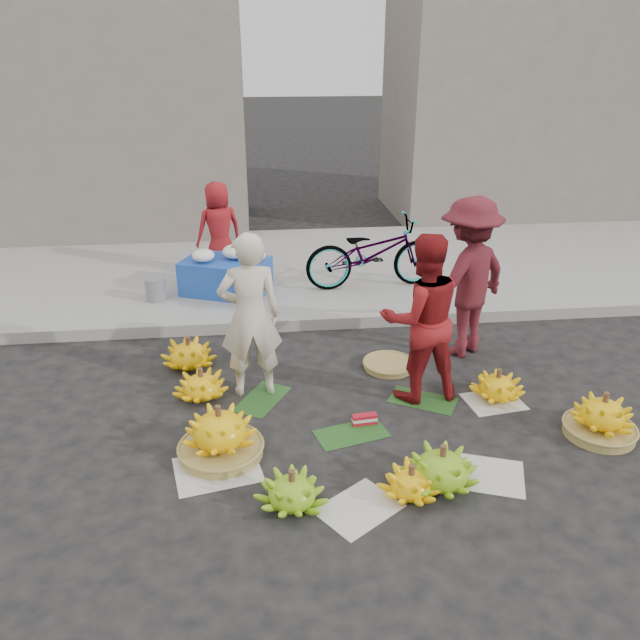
{
  "coord_description": "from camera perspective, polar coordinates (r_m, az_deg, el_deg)",
  "views": [
    {
      "loc": [
        -0.91,
        -4.94,
        3.27
      ],
      "look_at": [
        -0.28,
        0.82,
        0.7
      ],
      "focal_mm": 35.0,
      "sensor_mm": 36.0,
      "label": 1
    }
  ],
  "objects": [
    {
      "name": "curb",
      "position": [
        7.87,
        0.93,
        -0.03
      ],
      "size": [
        40.0,
        0.25,
        0.15
      ],
      "primitive_type": "cube",
      "color": "gray",
      "rests_on": "ground"
    },
    {
      "name": "flower_table",
      "position": [
        8.65,
        -8.56,
        4.19
      ],
      "size": [
        1.31,
        1.07,
        0.65
      ],
      "rotation": [
        0.0,
        0.0,
        -0.38
      ],
      "color": "#1943A5",
      "rests_on": "sidewalk"
    },
    {
      "name": "flower_vendor",
      "position": [
        9.28,
        -9.23,
        8.22
      ],
      "size": [
        0.79,
        0.66,
        1.37
      ],
      "primitive_type": "imported",
      "rotation": [
        0.0,
        0.0,
        3.53
      ],
      "color": "#A11819",
      "rests_on": "sidewalk"
    },
    {
      "name": "man_striped",
      "position": [
        7.09,
        13.34,
        3.77
      ],
      "size": [
        1.35,
        1.18,
        1.81
      ],
      "primitive_type": "imported",
      "rotation": [
        0.0,
        0.0,
        3.69
      ],
      "color": "maroon",
      "rests_on": "ground"
    },
    {
      "name": "vendor_red",
      "position": [
        6.09,
        9.25,
        0.15
      ],
      "size": [
        0.89,
        0.72,
        1.7
      ],
      "primitive_type": "imported",
      "rotation": [
        0.0,
        0.0,
        3.24
      ],
      "color": "#A11819",
      "rests_on": "ground"
    },
    {
      "name": "building_right",
      "position": [
        13.77,
        17.98,
        19.64
      ],
      "size": [
        5.0,
        3.0,
        5.0
      ],
      "primitive_type": "cube",
      "color": "gray",
      "rests_on": "sidewalk"
    },
    {
      "name": "banana_bunch_2",
      "position": [
        5.21,
        11.06,
        -13.14
      ],
      "size": [
        0.63,
        0.63,
        0.38
      ],
      "rotation": [
        0.0,
        0.0,
        0.04
      ],
      "color": "#63A417",
      "rests_on": "ground"
    },
    {
      "name": "sidewalk",
      "position": [
        9.82,
        -0.59,
        4.84
      ],
      "size": [
        40.0,
        4.0,
        0.12
      ],
      "primitive_type": "cube",
      "color": "gray",
      "rests_on": "ground"
    },
    {
      "name": "ground",
      "position": [
        5.99,
        3.56,
        -9.22
      ],
      "size": [
        80.0,
        80.0,
        0.0
      ],
      "primitive_type": "plane",
      "color": "black",
      "rests_on": "ground"
    },
    {
      "name": "building_left",
      "position": [
        12.59,
        -21.35,
        16.59
      ],
      "size": [
        6.0,
        3.0,
        4.0
      ],
      "primitive_type": "cube",
      "color": "gray",
      "rests_on": "sidewalk"
    },
    {
      "name": "banana_bunch_0",
      "position": [
        5.5,
        -9.15,
        -10.22
      ],
      "size": [
        0.73,
        0.73,
        0.49
      ],
      "rotation": [
        0.0,
        0.0,
        0.03
      ],
      "color": "olive",
      "rests_on": "ground"
    },
    {
      "name": "bicycle",
      "position": [
        8.74,
        4.85,
        6.15
      ],
      "size": [
        0.8,
        1.94,
        1.0
      ],
      "primitive_type": "imported",
      "rotation": [
        0.0,
        0.0,
        1.65
      ],
      "color": "gray",
      "rests_on": "sidewalk"
    },
    {
      "name": "banana_bunch_5",
      "position": [
        6.52,
        15.93,
        -5.8
      ],
      "size": [
        0.58,
        0.58,
        0.32
      ],
      "rotation": [
        0.0,
        0.0,
        0.18
      ],
      "color": "yellow",
      "rests_on": "ground"
    },
    {
      "name": "basket_spare",
      "position": [
        6.93,
        6.29,
        -4.1
      ],
      "size": [
        0.66,
        0.66,
        0.06
      ],
      "primitive_type": "cylinder",
      "rotation": [
        0.0,
        0.0,
        0.23
      ],
      "color": "olive",
      "rests_on": "ground"
    },
    {
      "name": "newspaper_scatter",
      "position": [
        5.35,
        5.02,
        -13.84
      ],
      "size": [
        3.2,
        1.8,
        0.0
      ],
      "primitive_type": null,
      "color": "silver",
      "rests_on": "ground"
    },
    {
      "name": "vendor_cream",
      "position": [
        6.11,
        -6.41,
        0.36
      ],
      "size": [
        0.65,
        0.45,
        1.69
      ],
      "primitive_type": "imported",
      "rotation": [
        0.0,
        0.0,
        3.22
      ],
      "color": "beige",
      "rests_on": "ground"
    },
    {
      "name": "banana_bunch_3",
      "position": [
        5.1,
        8.31,
        -14.54
      ],
      "size": [
        0.58,
        0.58,
        0.29
      ],
      "rotation": [
        0.0,
        0.0,
        -0.43
      ],
      "color": "yellow",
      "rests_on": "ground"
    },
    {
      "name": "banana_bunch_4",
      "position": [
        6.24,
        24.37,
        -8.1
      ],
      "size": [
        0.63,
        0.63,
        0.44
      ],
      "rotation": [
        0.0,
        0.0,
        -0.1
      ],
      "color": "olive",
      "rests_on": "ground"
    },
    {
      "name": "banana_bunch_6",
      "position": [
        6.38,
        -10.78,
        -5.88
      ],
      "size": [
        0.53,
        0.53,
        0.33
      ],
      "rotation": [
        0.0,
        0.0,
        -0.02
      ],
      "color": "yellow",
      "rests_on": "ground"
    },
    {
      "name": "grey_bucket",
      "position": [
        8.62,
        -14.78,
        2.75
      ],
      "size": [
        0.27,
        0.27,
        0.31
      ],
      "primitive_type": "cylinder",
      "color": "slate",
      "rests_on": "sidewalk"
    },
    {
      "name": "incense_stack",
      "position": [
        5.93,
        4.09,
        -9.02
      ],
      "size": [
        0.24,
        0.1,
        0.1
      ],
      "primitive_type": "cube",
      "rotation": [
        0.0,
        0.0,
        0.11
      ],
      "color": "red",
      "rests_on": "ground"
    },
    {
      "name": "banana_bunch_7",
      "position": [
        7.0,
        -11.9,
        -3.04
      ],
      "size": [
        0.61,
        0.61,
        0.36
      ],
      "rotation": [
        0.0,
        0.0,
        0.06
      ],
      "color": "yellow",
      "rests_on": "ground"
    },
    {
      "name": "banana_leaves",
      "position": [
        6.14,
        2.32,
        -8.24
      ],
      "size": [
        2.0,
        1.0,
        0.0
      ],
      "primitive_type": null,
      "color": "#1C4717",
      "rests_on": "ground"
    },
    {
      "name": "banana_bunch_1",
      "position": [
        4.95,
        -2.57,
        -15.35
      ],
      "size": [
        0.64,
        0.64,
        0.33
      ],
      "rotation": [
        0.0,
        0.0,
        -0.31
      ],
      "color": "#63A417",
      "rests_on": "ground"
    }
  ]
}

